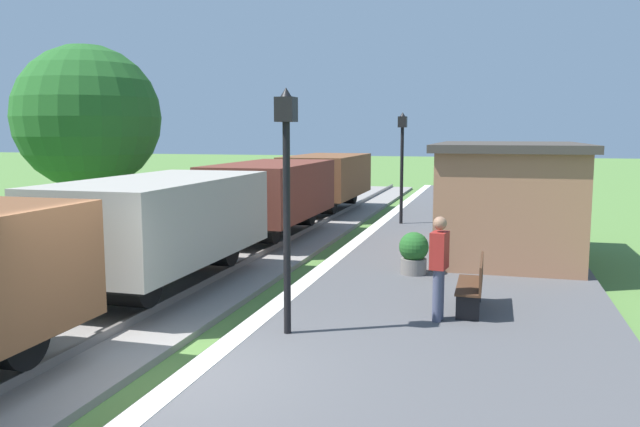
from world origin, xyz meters
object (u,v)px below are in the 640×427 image
station_hut (507,198)px  bench_near_hut (474,284)px  bench_down_platform (484,209)px  potted_planter (414,252)px  tree_trackside_far (87,118)px  person_waiting (439,264)px  lamp_post_far (402,147)px  freight_train (227,208)px  lamp_post_near (286,166)px

station_hut → bench_near_hut: station_hut is taller
bench_down_platform → station_hut: bearing=-83.4°
station_hut → potted_planter: (-1.96, -3.06, -0.93)m
station_hut → bench_near_hut: size_ratio=3.87×
bench_near_hut → tree_trackside_far: size_ratio=0.25×
person_waiting → lamp_post_far: 11.22m
lamp_post_far → tree_trackside_far: tree_trackside_far is taller
bench_near_hut → person_waiting: 1.01m
freight_train → bench_down_platform: (6.18, 7.22, -0.68)m
lamp_post_near → tree_trackside_far: tree_trackside_far is taller
bench_near_hut → potted_planter: (-1.35, 2.60, 0.00)m
freight_train → lamp_post_near: bearing=-58.8°
freight_train → potted_planter: 5.02m
station_hut → tree_trackside_far: size_ratio=0.97×
potted_planter → tree_trackside_far: (-10.55, 3.67, 3.02)m
potted_planter → station_hut: bearing=57.3°
bench_near_hut → lamp_post_far: (-2.70, 10.17, 2.08)m
station_hut → person_waiting: (-1.15, -6.38, -0.47)m
lamp_post_far → tree_trackside_far: 10.03m
freight_train → potted_planter: bearing=-13.4°
freight_train → potted_planter: size_ratio=28.38×
potted_planter → freight_train: bearing=166.6°
freight_train → tree_trackside_far: bearing=156.2°
freight_train → potted_planter: (4.84, -1.15, -0.67)m
person_waiting → tree_trackside_far: 13.58m
station_hut → lamp_post_near: size_ratio=1.57×
person_waiting → station_hut: bearing=-91.2°
station_hut → bench_down_platform: 5.43m
freight_train → bench_near_hut: size_ratio=17.33×
freight_train → station_hut: station_hut is taller
bench_near_hut → bench_down_platform: (0.00, 10.97, 0.00)m
station_hut → tree_trackside_far: 12.70m
station_hut → lamp_post_near: (-3.31, -7.67, 1.15)m
person_waiting → tree_trackside_far: tree_trackside_far is taller
tree_trackside_far → freight_train: bearing=-23.8°
lamp_post_near → station_hut: bearing=66.6°
potted_planter → lamp_post_near: (-1.35, -4.61, 2.08)m
bench_near_hut → lamp_post_near: bearing=-143.3°
person_waiting → lamp_post_near: bearing=39.9°
bench_near_hut → bench_down_platform: bearing=90.0°
bench_down_platform → lamp_post_near: size_ratio=0.41×
lamp_post_near → tree_trackside_far: size_ratio=0.62×
freight_train → bench_down_platform: size_ratio=17.33×
bench_near_hut → lamp_post_near: (-2.70, -2.01, 2.08)m
station_hut → freight_train: bearing=-164.4°
person_waiting → lamp_post_far: lamp_post_far is taller
station_hut → person_waiting: size_ratio=3.39×
freight_train → potted_planter: freight_train is taller
freight_train → person_waiting: (5.65, -4.47, -0.21)m
freight_train → lamp_post_near: 6.88m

